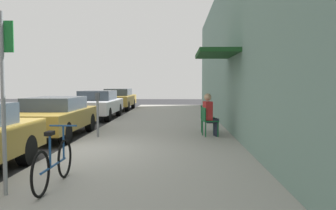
# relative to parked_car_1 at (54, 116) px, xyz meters

# --- Properties ---
(ground_plane) EXTENTS (60.00, 60.00, 0.00)m
(ground_plane) POSITION_rel_parked_car_1_xyz_m (1.10, -2.87, -0.68)
(ground_plane) COLOR #2D2D30
(sidewalk_slab) EXTENTS (4.50, 32.00, 0.12)m
(sidewalk_slab) POSITION_rel_parked_car_1_xyz_m (3.35, -0.87, -0.62)
(sidewalk_slab) COLOR #9E9B93
(sidewalk_slab) RESTS_ON ground_plane
(building_facade) EXTENTS (1.40, 32.00, 5.66)m
(building_facade) POSITION_rel_parked_car_1_xyz_m (5.75, -0.87, 2.15)
(building_facade) COLOR gray
(building_facade) RESTS_ON ground_plane
(parked_car_1) EXTENTS (1.80, 4.40, 1.27)m
(parked_car_1) POSITION_rel_parked_car_1_xyz_m (0.00, 0.00, 0.00)
(parked_car_1) COLOR #A58433
(parked_car_1) RESTS_ON ground_plane
(parked_car_2) EXTENTS (1.80, 4.40, 1.35)m
(parked_car_2) POSITION_rel_parked_car_1_xyz_m (0.00, 5.91, 0.03)
(parked_car_2) COLOR silver
(parked_car_2) RESTS_ON ground_plane
(parked_car_3) EXTENTS (1.80, 4.40, 1.36)m
(parked_car_3) POSITION_rel_parked_car_1_xyz_m (0.00, 11.70, 0.03)
(parked_car_3) COLOR #A58433
(parked_car_3) RESTS_ON ground_plane
(parking_meter) EXTENTS (0.12, 0.10, 1.32)m
(parking_meter) POSITION_rel_parked_car_1_xyz_m (1.55, -0.71, 0.21)
(parking_meter) COLOR slate
(parking_meter) RESTS_ON sidewalk_slab
(street_sign) EXTENTS (0.32, 0.06, 2.60)m
(street_sign) POSITION_rel_parked_car_1_xyz_m (1.50, -6.22, 0.96)
(street_sign) COLOR gray
(street_sign) RESTS_ON sidewalk_slab
(bicycle_0) EXTENTS (0.46, 1.71, 0.90)m
(bicycle_0) POSITION_rel_parked_car_1_xyz_m (2.04, -5.77, -0.20)
(bicycle_0) COLOR black
(bicycle_0) RESTS_ON sidewalk_slab
(cafe_chair_0) EXTENTS (0.51, 0.51, 0.87)m
(cafe_chair_0) POSITION_rel_parked_car_1_xyz_m (4.82, -0.44, -0.05)
(cafe_chair_0) COLOR #14592D
(cafe_chair_0) RESTS_ON sidewalk_slab
(seated_patron_0) EXTENTS (0.48, 0.42, 1.29)m
(seated_patron_0) POSITION_rel_parked_car_1_xyz_m (4.88, -0.43, 0.14)
(seated_patron_0) COLOR #232838
(seated_patron_0) RESTS_ON sidewalk_slab
(cafe_chair_1) EXTENTS (0.49, 0.49, 0.87)m
(cafe_chair_1) POSITION_rel_parked_car_1_xyz_m (4.82, 0.50, -0.05)
(cafe_chair_1) COLOR #14592D
(cafe_chair_1) RESTS_ON sidewalk_slab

